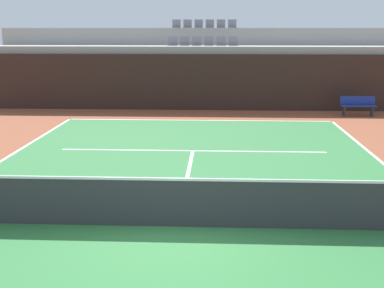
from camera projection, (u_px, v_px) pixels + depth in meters
name	position (u px, v px, depth m)	size (l,w,h in m)	color
ground_plane	(177.00, 227.00, 10.13)	(80.00, 80.00, 0.00)	brown
court_surface	(177.00, 227.00, 10.12)	(11.00, 24.00, 0.01)	#2D7238
baseline_far	(199.00, 120.00, 21.78)	(11.00, 0.10, 0.00)	white
service_line_far	(193.00, 151.00, 16.36)	(8.26, 0.10, 0.00)	white
centre_service_line	(187.00, 180.00, 13.24)	(0.10, 6.40, 0.00)	white
back_wall	(202.00, 82.00, 24.46)	(20.74, 0.30, 2.58)	black
stands_tier_lower	(203.00, 76.00, 25.74)	(20.74, 2.40, 2.91)	#9E9E99
stands_tier_upper	(204.00, 64.00, 27.99)	(20.74, 2.40, 3.76)	#9E9E99
seating_row_lower	(203.00, 43.00, 25.50)	(3.39, 0.44, 0.44)	slate
seating_row_upper	(204.00, 26.00, 27.66)	(3.39, 0.44, 0.44)	slate
tennis_net	(177.00, 202.00, 10.02)	(11.08, 0.08, 1.07)	black
player_bench	(358.00, 104.00, 22.88)	(1.50, 0.40, 0.85)	navy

